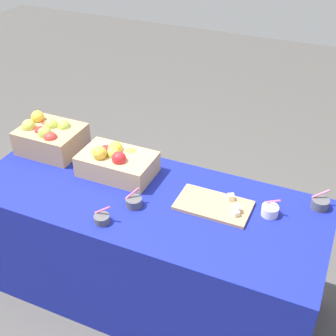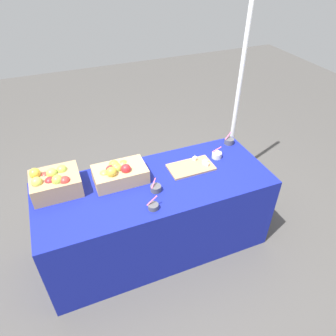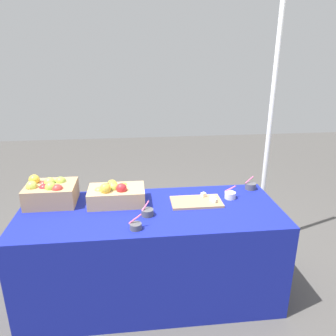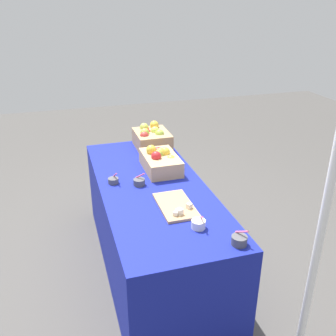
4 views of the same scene
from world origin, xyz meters
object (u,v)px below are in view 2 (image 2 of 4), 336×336
sample_bowl_far (229,141)px  tent_pole (239,89)px  cutting_board_front (192,167)px  sample_bowl_extra (156,188)px  apple_crate_left (55,182)px  sample_bowl_near (217,155)px  sample_bowl_mid (153,206)px  apple_crate_middle (119,173)px

sample_bowl_far → tent_pole: bearing=51.3°
cutting_board_front → sample_bowl_far: bearing=23.4°
cutting_board_front → sample_bowl_far: 0.54m
cutting_board_front → sample_bowl_extra: bearing=-157.5°
apple_crate_left → sample_bowl_far: 1.59m
sample_bowl_near → sample_bowl_mid: (-0.74, -0.39, -0.01)m
apple_crate_left → cutting_board_front: apple_crate_left is taller
apple_crate_middle → sample_bowl_near: apple_crate_middle is taller
sample_bowl_far → sample_bowl_extra: size_ratio=1.04×
apple_crate_left → cutting_board_front: bearing=-6.2°
sample_bowl_extra → sample_bowl_mid: bearing=-115.7°
apple_crate_middle → cutting_board_front: apple_crate_middle is taller
cutting_board_front → sample_bowl_mid: 0.58m
apple_crate_left → sample_bowl_extra: (0.71, -0.28, -0.07)m
apple_crate_middle → sample_bowl_far: size_ratio=4.11×
sample_bowl_near → cutting_board_front: bearing=-168.8°
apple_crate_middle → cutting_board_front: (0.61, -0.07, -0.07)m
sample_bowl_near → sample_bowl_far: 0.27m
sample_bowl_mid → tent_pole: (1.21, 0.86, 0.36)m
sample_bowl_extra → sample_bowl_near: bearing=18.0°
apple_crate_left → cutting_board_front: (1.10, -0.12, -0.08)m
apple_crate_middle → tent_pole: tent_pole is taller
cutting_board_front → sample_bowl_near: sample_bowl_near is taller
cutting_board_front → tent_pole: tent_pole is taller
sample_bowl_near → sample_bowl_mid: bearing=-152.2°
sample_bowl_far → apple_crate_middle: bearing=-172.4°
sample_bowl_mid → cutting_board_front: bearing=35.6°
apple_crate_middle → sample_bowl_near: bearing=-0.8°
apple_crate_middle → cutting_board_front: bearing=-6.1°
apple_crate_left → sample_bowl_mid: bearing=-36.0°
apple_crate_left → sample_bowl_near: 1.37m
sample_bowl_far → sample_bowl_extra: bearing=-157.0°
sample_bowl_extra → tent_pole: size_ratio=0.04×
sample_bowl_mid → sample_bowl_far: size_ratio=0.97×
sample_bowl_near → sample_bowl_far: size_ratio=1.02×
tent_pole → cutting_board_front: bearing=-144.7°
sample_bowl_near → apple_crate_middle: bearing=179.2°
apple_crate_left → sample_bowl_mid: apple_crate_left is taller
sample_bowl_far → tent_pole: tent_pole is taller
apple_crate_left → sample_bowl_mid: 0.78m
apple_crate_middle → cutting_board_front: size_ratio=1.09×
apple_crate_middle → sample_bowl_far: 1.11m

